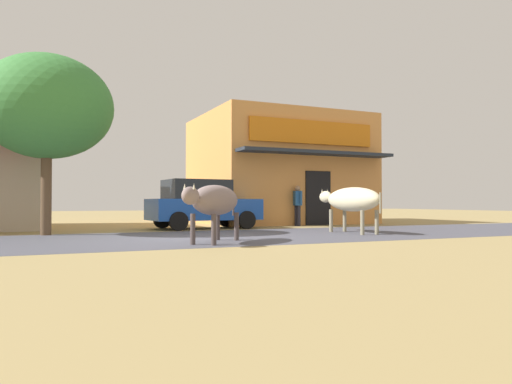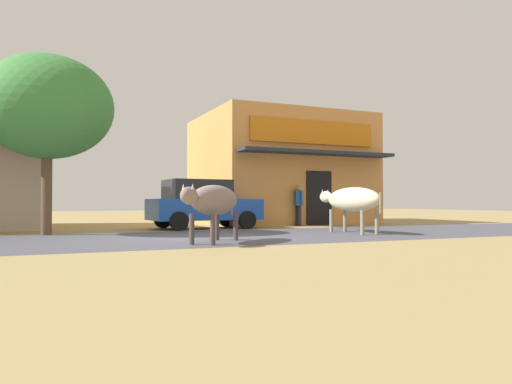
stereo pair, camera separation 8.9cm
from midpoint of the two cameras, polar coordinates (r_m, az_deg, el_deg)
ground at (r=12.42m, az=-6.98°, el=-5.32°), size 80.00×80.00×0.00m
asphalt_road at (r=12.42m, az=-6.98°, el=-5.31°), size 72.00×5.52×0.00m
storefront_right_club at (r=21.56m, az=2.47°, el=2.57°), size 6.69×6.80×4.61m
roadside_tree at (r=14.63m, az=-23.43°, el=9.08°), size 3.53×3.53×4.90m
parked_hatchback_car at (r=16.54m, az=-6.53°, el=-1.37°), size 3.74×2.10×1.64m
cow_near_brown at (r=10.77m, az=-5.10°, el=-1.03°), size 2.11×2.24×1.28m
cow_far_dark at (r=14.33m, az=10.94°, el=-0.91°), size 0.77×2.89×1.32m
pedestrian_by_shop at (r=18.40m, az=4.75°, el=-1.22°), size 0.35×0.61×1.52m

